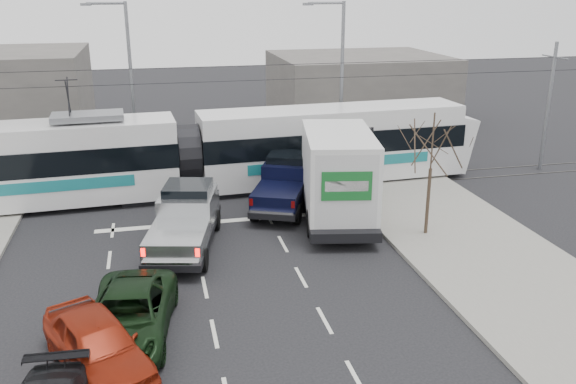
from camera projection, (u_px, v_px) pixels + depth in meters
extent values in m
plane|color=black|center=(254.00, 282.00, 21.19)|extent=(120.00, 120.00, 0.00)
cube|color=gray|center=(488.00, 256.00, 23.05)|extent=(6.00, 60.00, 0.15)
cube|color=#33302D|center=(220.00, 192.00, 30.42)|extent=(60.00, 1.60, 0.03)
cube|color=#645E5A|center=(358.00, 89.00, 45.06)|extent=(12.00, 10.00, 5.00)
cylinder|color=#47382B|center=(428.00, 201.00, 24.60)|extent=(0.14, 0.14, 2.75)
cylinder|color=#47382B|center=(433.00, 141.00, 23.79)|extent=(0.07, 0.07, 2.25)
cylinder|color=black|center=(371.00, 166.00, 27.95)|extent=(0.12, 0.12, 3.60)
cube|color=black|center=(368.00, 138.00, 27.49)|extent=(0.28, 0.28, 0.95)
cylinder|color=#FF0C07|center=(365.00, 132.00, 27.36)|extent=(0.06, 0.20, 0.20)
cylinder|color=orange|center=(365.00, 138.00, 27.45)|extent=(0.06, 0.20, 0.20)
cylinder|color=#05330C|center=(364.00, 145.00, 27.55)|extent=(0.06, 0.20, 0.20)
cube|color=white|center=(372.00, 156.00, 27.64)|extent=(0.02, 0.30, 0.40)
cylinder|color=slate|center=(342.00, 85.00, 34.24)|extent=(0.20, 0.20, 9.00)
cylinder|color=slate|center=(326.00, 3.00, 32.61)|extent=(2.00, 0.14, 0.14)
cube|color=slate|center=(308.00, 4.00, 32.42)|extent=(0.55, 0.25, 0.14)
cylinder|color=slate|center=(132.00, 86.00, 33.67)|extent=(0.20, 0.20, 9.00)
cylinder|color=slate|center=(106.00, 3.00, 32.05)|extent=(2.00, 0.14, 0.14)
cube|color=slate|center=(86.00, 4.00, 31.85)|extent=(0.55, 0.25, 0.14)
cylinder|color=black|center=(216.00, 82.00, 28.65)|extent=(60.00, 0.03, 0.03)
cylinder|color=black|center=(215.00, 67.00, 28.43)|extent=(60.00, 0.03, 0.03)
cylinder|color=slate|center=(548.00, 108.00, 33.07)|extent=(0.20, 0.20, 7.00)
cube|color=silver|center=(27.00, 185.00, 27.93)|extent=(13.75, 3.56, 1.65)
cube|color=black|center=(23.00, 159.00, 27.52)|extent=(13.82, 3.59, 1.13)
cube|color=silver|center=(20.00, 137.00, 27.19)|extent=(13.74, 3.45, 1.05)
cube|color=#166B71|center=(22.00, 189.00, 26.52)|extent=(9.52, 0.52, 0.53)
cube|color=silver|center=(331.00, 161.00, 31.74)|extent=(13.75, 3.56, 1.65)
cube|color=black|center=(332.00, 138.00, 31.33)|extent=(13.82, 3.59, 1.13)
cube|color=silver|center=(332.00, 118.00, 31.01)|extent=(13.74, 3.45, 1.05)
cube|color=#166B71|center=(341.00, 163.00, 30.33)|extent=(9.52, 0.52, 0.53)
cylinder|color=black|center=(188.00, 152.00, 29.50)|extent=(1.20, 2.79, 2.74)
cube|color=slate|center=(88.00, 116.00, 27.71)|extent=(3.26, 1.88, 0.26)
cube|color=black|center=(144.00, 194.00, 29.56)|extent=(2.24, 2.53, 0.38)
cube|color=black|center=(234.00, 186.00, 30.70)|extent=(2.24, 2.53, 0.38)
cube|color=black|center=(395.00, 172.00, 32.99)|extent=(2.24, 2.53, 0.38)
cube|color=black|center=(185.00, 235.00, 23.73)|extent=(3.47, 6.49, 0.27)
cube|color=#ABADB0|center=(188.00, 207.00, 24.55)|extent=(2.62, 3.00, 1.22)
cube|color=black|center=(188.00, 191.00, 24.44)|extent=(2.18, 2.21, 0.59)
cube|color=#ABADB0|center=(194.00, 200.00, 26.03)|extent=(2.22, 1.54, 0.59)
cube|color=#ABADB0|center=(178.00, 238.00, 22.31)|extent=(2.66, 3.18, 0.69)
cube|color=silver|center=(170.00, 264.00, 20.88)|extent=(1.95, 0.63, 0.19)
cube|color=#FF0C07|center=(143.00, 252.00, 20.88)|extent=(0.16, 0.12, 0.30)
cube|color=#FF0C07|center=(198.00, 252.00, 20.87)|extent=(0.16, 0.12, 0.30)
cylinder|color=black|center=(170.00, 220.00, 25.66)|extent=(0.48, 0.90, 0.85)
cylinder|color=black|center=(216.00, 220.00, 25.65)|extent=(0.48, 0.90, 0.85)
cylinder|color=black|center=(149.00, 260.00, 21.92)|extent=(0.48, 0.90, 0.85)
cylinder|color=black|center=(203.00, 260.00, 21.91)|extent=(0.48, 0.90, 0.85)
cube|color=black|center=(335.00, 203.00, 27.02)|extent=(4.20, 8.40, 0.40)
cube|color=white|center=(329.00, 163.00, 29.59)|extent=(2.93, 2.38, 1.84)
cube|color=black|center=(329.00, 148.00, 29.52)|extent=(2.46, 1.68, 0.69)
cube|color=silver|center=(338.00, 172.00, 25.71)|extent=(3.72, 5.88, 3.38)
cube|color=silver|center=(346.00, 193.00, 23.15)|extent=(2.39, 0.51, 2.98)
cube|color=#155E24|center=(347.00, 186.00, 23.01)|extent=(1.90, 0.38, 1.15)
cube|color=black|center=(346.00, 239.00, 23.48)|extent=(2.49, 0.74, 0.21)
cylinder|color=black|center=(304.00, 188.00, 29.44)|extent=(0.53, 1.08, 1.03)
cylinder|color=black|center=(354.00, 187.00, 29.53)|extent=(0.53, 1.08, 1.03)
cylinder|color=black|center=(312.00, 223.00, 24.87)|extent=(0.55, 1.19, 1.15)
cylinder|color=black|center=(371.00, 223.00, 24.95)|extent=(0.55, 1.19, 1.15)
cube|color=black|center=(283.00, 196.00, 28.00)|extent=(4.02, 5.85, 0.27)
cube|color=black|center=(287.00, 174.00, 28.67)|extent=(2.74, 2.90, 1.26)
cube|color=black|center=(287.00, 160.00, 28.56)|extent=(2.23, 2.19, 0.60)
cube|color=black|center=(292.00, 171.00, 29.98)|extent=(2.16, 1.67, 0.60)
cube|color=black|center=(278.00, 196.00, 26.73)|extent=(2.80, 3.05, 0.71)
cube|color=silver|center=(272.00, 213.00, 25.50)|extent=(1.80, 0.91, 0.20)
cube|color=#590505|center=(251.00, 202.00, 25.62)|extent=(0.18, 0.14, 0.31)
cube|color=#590505|center=(293.00, 205.00, 25.32)|extent=(0.18, 0.14, 0.31)
cylinder|color=black|center=(271.00, 187.00, 29.85)|extent=(0.63, 0.93, 0.88)
cylinder|color=black|center=(309.00, 189.00, 29.53)|extent=(0.63, 0.93, 0.88)
cylinder|color=black|center=(255.00, 211.00, 26.57)|extent=(0.63, 0.93, 0.88)
cylinder|color=black|center=(297.00, 214.00, 26.26)|extent=(0.63, 0.93, 0.88)
imported|color=black|center=(129.00, 315.00, 17.65)|extent=(3.16, 5.49, 1.44)
imported|color=maroon|center=(97.00, 344.00, 16.12)|extent=(3.58, 4.91, 1.55)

